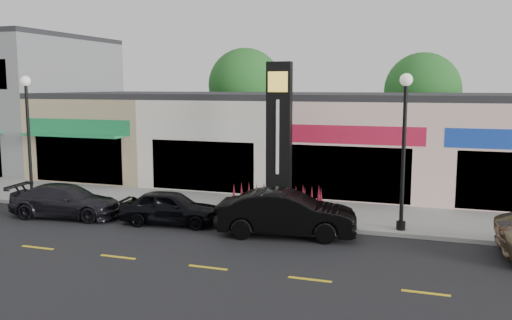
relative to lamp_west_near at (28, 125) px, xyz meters
The scene contains 15 objects.
ground 9.07m from the lamp_west_near, 17.35° to the right, with size 120.00×120.00×0.00m, color black.
sidewalk 8.89m from the lamp_west_near, 13.02° to the left, with size 52.00×4.30×0.15m, color gray.
curb 8.70m from the lamp_west_near, ahead, with size 52.00×0.20×0.15m, color gray.
building_grey_2story 13.45m from the lamp_west_near, 138.08° to the left, with size 12.00×10.95×8.30m.
shop_beige 9.04m from the lamp_west_near, 93.19° to the left, with size 7.00×10.85×4.80m.
shop_cream 11.13m from the lamp_west_near, 54.08° to the left, with size 7.00×10.01×4.80m.
shop_pink_w 16.25m from the lamp_west_near, 33.61° to the left, with size 7.00×10.01×4.80m.
tree_rear_west 17.55m from the lamp_west_near, 76.76° to the left, with size 5.20×5.20×7.83m.
tree_rear_mid 23.39m from the lamp_west_near, 46.74° to the left, with size 4.80×4.80×7.29m.
lamp_west_near is the anchor object (origin of this frame).
lamp_east_near 16.00m from the lamp_west_near, ahead, with size 0.44×0.44×5.47m.
pylon_sign 11.19m from the lamp_west_near, ahead, with size 4.20×1.30×6.00m.
car_dark_sedan 4.62m from the lamp_west_near, 28.55° to the right, with size 4.48×1.82×1.30m, color black.
car_black_sedan 8.27m from the lamp_west_near, 10.38° to the right, with size 3.79×1.52×1.29m, color black.
car_black_conv 12.63m from the lamp_west_near, ahead, with size 4.82×1.68×1.59m, color black.
Camera 1 is at (9.15, -16.77, 5.20)m, focal length 38.00 mm.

